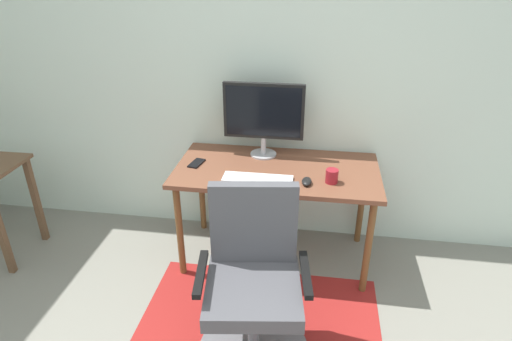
{
  "coord_description": "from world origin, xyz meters",
  "views": [
    {
      "loc": [
        0.27,
        -0.69,
        1.94
      ],
      "look_at": [
        -0.06,
        1.55,
        0.8
      ],
      "focal_mm": 30.17,
      "sensor_mm": 36.0,
      "label": 1
    }
  ],
  "objects": [
    {
      "name": "desk",
      "position": [
        0.04,
        1.8,
        0.63
      ],
      "size": [
        1.31,
        0.67,
        0.7
      ],
      "color": "brown",
      "rests_on": "ground"
    },
    {
      "name": "office_chair",
      "position": [
        0.01,
        0.96,
        0.36
      ],
      "size": [
        0.59,
        0.59,
        0.94
      ],
      "rotation": [
        0.0,
        0.0,
        0.14
      ],
      "color": "slate",
      "rests_on": "ground"
    },
    {
      "name": "wall_back",
      "position": [
        0.0,
        2.2,
        1.3
      ],
      "size": [
        6.0,
        0.1,
        2.6
      ],
      "primitive_type": "cube",
      "color": "silver",
      "rests_on": "ground"
    },
    {
      "name": "area_rug",
      "position": [
        0.02,
        1.02,
        0.0
      ],
      "size": [
        1.4,
        1.19,
        0.01
      ],
      "primitive_type": "cube",
      "color": "maroon",
      "rests_on": "ground"
    },
    {
      "name": "monitor",
      "position": [
        -0.08,
        1.99,
        1.0
      ],
      "size": [
        0.54,
        0.18,
        0.5
      ],
      "color": "#B2B2B7",
      "rests_on": "desk"
    },
    {
      "name": "coffee_cup",
      "position": [
        0.39,
        1.65,
        0.74
      ],
      "size": [
        0.08,
        0.08,
        0.09
      ],
      "primitive_type": "cylinder",
      "color": "maroon",
      "rests_on": "desk"
    },
    {
      "name": "cell_phone",
      "position": [
        -0.49,
        1.78,
        0.71
      ],
      "size": [
        0.09,
        0.15,
        0.01
      ],
      "primitive_type": "cube",
      "rotation": [
        0.0,
        0.0,
        -0.2
      ],
      "color": "black",
      "rests_on": "desk"
    },
    {
      "name": "computer_mouse",
      "position": [
        0.24,
        1.61,
        0.72
      ],
      "size": [
        0.06,
        0.1,
        0.03
      ],
      "primitive_type": "ellipsoid",
      "color": "black",
      "rests_on": "desk"
    },
    {
      "name": "keyboard",
      "position": [
        -0.06,
        1.61,
        0.71
      ],
      "size": [
        0.43,
        0.13,
        0.02
      ],
      "primitive_type": "cube",
      "color": "white",
      "rests_on": "desk"
    }
  ]
}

